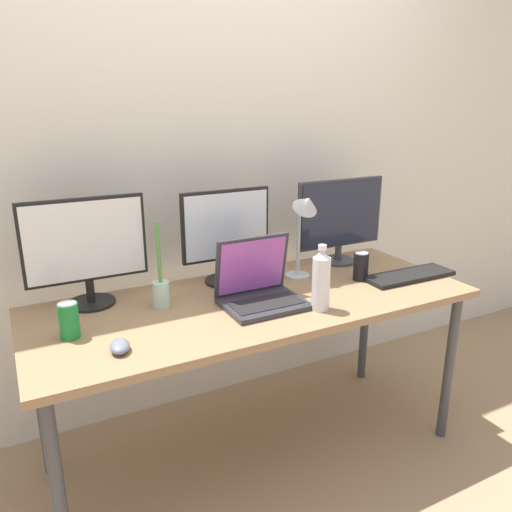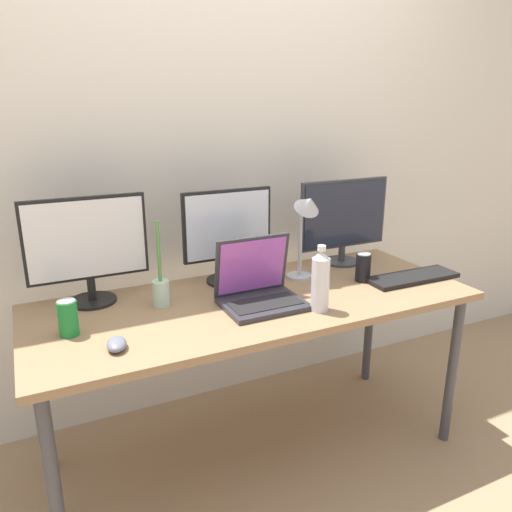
# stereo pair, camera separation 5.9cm
# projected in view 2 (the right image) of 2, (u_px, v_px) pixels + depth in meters

# --- Properties ---
(ground_plane) EXTENTS (16.00, 16.00, 0.00)m
(ground_plane) POSITION_uv_depth(u_px,v_px,m) (256.00, 452.00, 2.23)
(ground_plane) COLOR #9E7F5B
(wall_back) EXTENTS (7.00, 0.08, 2.60)m
(wall_back) POSITION_uv_depth(u_px,v_px,m) (202.00, 145.00, 2.35)
(wall_back) COLOR silver
(wall_back) RESTS_ON ground
(work_desk) EXTENTS (1.78, 0.71, 0.74)m
(work_desk) POSITION_uv_depth(u_px,v_px,m) (256.00, 313.00, 2.03)
(work_desk) COLOR #424247
(work_desk) RESTS_ON ground
(monitor_left) EXTENTS (0.46, 0.18, 0.42)m
(monitor_left) POSITION_uv_depth(u_px,v_px,m) (87.00, 246.00, 1.90)
(monitor_left) COLOR black
(monitor_left) RESTS_ON work_desk
(monitor_center) EXTENTS (0.40, 0.19, 0.41)m
(monitor_center) POSITION_uv_depth(u_px,v_px,m) (228.00, 233.00, 2.13)
(monitor_center) COLOR black
(monitor_center) RESTS_ON work_desk
(monitor_right) EXTENTS (0.47, 0.17, 0.41)m
(monitor_right) POSITION_uv_depth(u_px,v_px,m) (344.00, 218.00, 2.38)
(monitor_right) COLOR #38383D
(monitor_right) RESTS_ON work_desk
(laptop_silver) EXTENTS (0.31, 0.25, 0.26)m
(laptop_silver) POSITION_uv_depth(u_px,v_px,m) (259.00, 289.00, 1.95)
(laptop_silver) COLOR #2D2D33
(laptop_silver) RESTS_ON work_desk
(keyboard_main) EXTENTS (0.43, 0.15, 0.02)m
(keyboard_main) POSITION_uv_depth(u_px,v_px,m) (412.00, 277.00, 2.22)
(keyboard_main) COLOR black
(keyboard_main) RESTS_ON work_desk
(mouse_by_keyboard) EXTENTS (0.08, 0.11, 0.04)m
(mouse_by_keyboard) POSITION_uv_depth(u_px,v_px,m) (117.00, 344.00, 1.60)
(mouse_by_keyboard) COLOR slate
(mouse_by_keyboard) RESTS_ON work_desk
(water_bottle) EXTENTS (0.07, 0.07, 0.26)m
(water_bottle) POSITION_uv_depth(u_px,v_px,m) (320.00, 281.00, 1.86)
(water_bottle) COLOR silver
(water_bottle) RESTS_ON work_desk
(soda_can_near_keyboard) EXTENTS (0.07, 0.07, 0.13)m
(soda_can_near_keyboard) POSITION_uv_depth(u_px,v_px,m) (68.00, 318.00, 1.68)
(soda_can_near_keyboard) COLOR #197F33
(soda_can_near_keyboard) RESTS_ON work_desk
(soda_can_by_laptop) EXTENTS (0.07, 0.07, 0.13)m
(soda_can_by_laptop) POSITION_uv_depth(u_px,v_px,m) (363.00, 267.00, 2.19)
(soda_can_by_laptop) COLOR black
(soda_can_by_laptop) RESTS_ON work_desk
(bamboo_vase) EXTENTS (0.07, 0.07, 0.34)m
(bamboo_vase) POSITION_uv_depth(u_px,v_px,m) (161.00, 289.00, 1.92)
(bamboo_vase) COLOR #B2D1B7
(bamboo_vase) RESTS_ON work_desk
(desk_lamp) EXTENTS (0.11, 0.18, 0.41)m
(desk_lamp) POSITION_uv_depth(u_px,v_px,m) (306.00, 221.00, 2.12)
(desk_lamp) COLOR #B7B7BC
(desk_lamp) RESTS_ON work_desk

